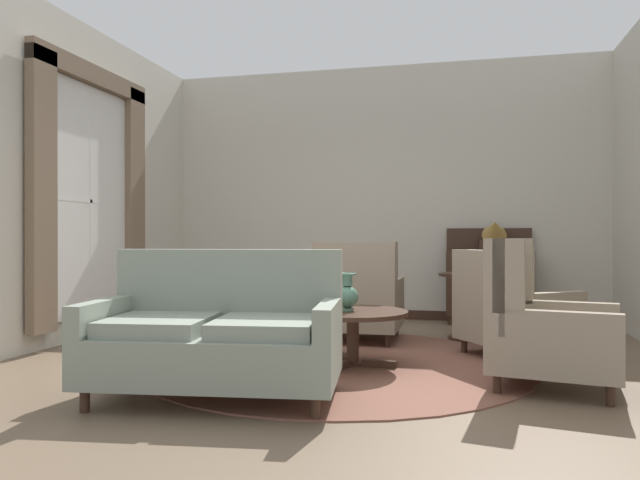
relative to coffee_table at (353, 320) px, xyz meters
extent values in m
plane|color=brown|center=(-0.17, -0.17, -0.38)|extent=(9.00, 9.00, 0.00)
cube|color=beige|center=(-0.17, 3.04, 1.28)|extent=(5.89, 0.08, 3.33)
cube|color=beige|center=(-3.04, 0.79, 1.28)|extent=(0.08, 4.50, 3.33)
cube|color=#382319|center=(-0.17, 2.99, -0.32)|extent=(5.73, 0.03, 0.12)
cylinder|color=brown|center=(-0.17, 0.13, -0.38)|extent=(3.27, 3.27, 0.01)
cube|color=silver|center=(-2.98, 0.76, 1.07)|extent=(0.03, 1.25, 2.34)
cube|color=white|center=(-2.96, 0.76, 1.07)|extent=(0.02, 1.33, 2.42)
cube|color=white|center=(-2.96, 0.76, 1.07)|extent=(0.02, 0.04, 2.34)
cube|color=white|center=(-2.96, 0.76, 1.07)|extent=(0.02, 1.25, 0.04)
cube|color=#75604C|center=(-2.92, -0.04, 1.12)|extent=(0.10, 0.32, 2.64)
cube|color=#75604C|center=(-2.92, 1.56, 1.12)|extent=(0.10, 0.32, 2.64)
cube|color=#75604C|center=(-2.92, 0.76, 2.39)|extent=(0.10, 1.93, 0.20)
cylinder|color=#382319|center=(0.00, 0.00, 0.06)|extent=(0.90, 0.90, 0.04)
cylinder|color=#382319|center=(0.00, 0.00, -0.15)|extent=(0.10, 0.10, 0.39)
cube|color=#382319|center=(0.22, -0.01, -0.35)|extent=(0.28, 0.08, 0.07)
cube|color=#382319|center=(-0.12, 0.19, -0.35)|extent=(0.20, 0.27, 0.07)
cube|color=#382319|center=(-0.10, -0.20, -0.35)|extent=(0.18, 0.28, 0.07)
cylinder|color=#4C7A66|center=(-0.04, -0.03, 0.09)|extent=(0.10, 0.10, 0.02)
ellipsoid|color=#4C7A66|center=(-0.04, -0.03, 0.20)|extent=(0.18, 0.18, 0.18)
cylinder|color=#4C7A66|center=(-0.04, -0.03, 0.33)|extent=(0.08, 0.08, 0.10)
torus|color=#4C7A66|center=(-0.04, -0.03, 0.38)|extent=(0.16, 0.16, 0.02)
cube|color=gray|center=(-0.71, -1.18, -0.09)|extent=(1.70, 1.05, 0.30)
cube|color=gray|center=(-0.75, -0.83, 0.33)|extent=(1.62, 0.33, 0.54)
cube|color=gray|center=(-1.05, -1.27, 0.11)|extent=(0.72, 0.73, 0.10)
cube|color=gray|center=(-0.35, -1.18, 0.11)|extent=(0.72, 0.73, 0.10)
cube|color=gray|center=(-1.45, -1.32, 0.16)|extent=(0.20, 0.77, 0.21)
cube|color=gray|center=(0.05, -1.15, 0.16)|extent=(0.20, 0.77, 0.21)
cylinder|color=#382319|center=(-1.37, -1.62, -0.31)|extent=(0.06, 0.06, 0.14)
cylinder|color=#382319|center=(0.04, -1.45, -0.31)|extent=(0.06, 0.06, 0.14)
cylinder|color=#382319|center=(-1.45, -0.92, -0.31)|extent=(0.06, 0.06, 0.14)
cylinder|color=#382319|center=(-0.05, -0.75, -0.31)|extent=(0.06, 0.06, 0.14)
cube|color=gray|center=(1.35, 0.75, -0.11)|extent=(1.14, 1.13, 0.26)
cube|color=gray|center=(1.07, 0.55, 0.29)|extent=(0.57, 0.71, 0.55)
cube|color=gray|center=(1.34, 0.32, 0.36)|extent=(0.22, 0.20, 0.42)
cube|color=gray|center=(0.94, 0.87, 0.36)|extent=(0.22, 0.20, 0.42)
cube|color=gray|center=(1.59, 0.51, 0.12)|extent=(0.66, 0.52, 0.20)
cube|color=gray|center=(1.20, 1.06, 0.12)|extent=(0.66, 0.52, 0.20)
cylinder|color=#382319|center=(1.81, 0.70, -0.31)|extent=(0.06, 0.06, 0.14)
cylinder|color=#382319|center=(1.45, 1.21, -0.31)|extent=(0.06, 0.06, 0.14)
cylinder|color=#382319|center=(1.26, 0.30, -0.31)|extent=(0.06, 0.06, 0.14)
cylinder|color=#382319|center=(0.90, 0.80, -0.31)|extent=(0.06, 0.06, 0.14)
cube|color=gray|center=(-0.15, 1.25, -0.11)|extent=(0.83, 0.87, 0.27)
cube|color=gray|center=(-0.15, 0.90, 0.33)|extent=(0.82, 0.15, 0.61)
cube|color=gray|center=(0.21, 0.98, 0.41)|extent=(0.10, 0.20, 0.47)
cube|color=gray|center=(-0.51, 0.99, 0.41)|extent=(0.10, 0.20, 0.47)
cube|color=gray|center=(0.21, 1.30, 0.14)|extent=(0.11, 0.76, 0.23)
cube|color=gray|center=(-0.50, 1.31, 0.14)|extent=(0.11, 0.76, 0.23)
cylinder|color=#382319|center=(0.19, 1.60, -0.31)|extent=(0.06, 0.06, 0.14)
cylinder|color=#382319|center=(-0.47, 1.61, -0.31)|extent=(0.06, 0.06, 0.14)
cylinder|color=#382319|center=(0.18, 0.90, -0.31)|extent=(0.06, 0.06, 0.14)
cylinder|color=#382319|center=(-0.48, 0.91, -0.31)|extent=(0.06, 0.06, 0.14)
cube|color=gray|center=(1.49, -0.39, -0.11)|extent=(0.98, 0.89, 0.27)
cube|color=gray|center=(1.15, -0.32, 0.35)|extent=(0.28, 0.76, 0.65)
cube|color=gray|center=(1.17, -0.66, 0.43)|extent=(0.22, 0.14, 0.50)
cube|color=gray|center=(1.29, -0.02, 0.43)|extent=(0.22, 0.14, 0.50)
cube|color=gray|center=(1.48, -0.72, 0.11)|extent=(0.76, 0.24, 0.18)
cube|color=gray|center=(1.60, -0.08, 0.11)|extent=(0.76, 0.24, 0.18)
cylinder|color=#382319|center=(1.78, -0.74, -0.31)|extent=(0.06, 0.06, 0.14)
cylinder|color=#382319|center=(1.89, -0.17, -0.31)|extent=(0.06, 0.06, 0.14)
cylinder|color=#382319|center=(1.10, -0.61, -0.31)|extent=(0.06, 0.06, 0.14)
cylinder|color=#382319|center=(1.21, -0.04, -0.31)|extent=(0.06, 0.06, 0.14)
cylinder|color=#382319|center=(0.91, 1.53, 0.30)|extent=(0.56, 0.56, 0.03)
cylinder|color=#382319|center=(0.91, 1.53, -0.05)|extent=(0.07, 0.07, 0.67)
cylinder|color=#382319|center=(0.91, 1.53, -0.36)|extent=(0.36, 0.36, 0.04)
cube|color=#382319|center=(1.20, 2.74, 0.12)|extent=(1.02, 0.35, 0.80)
cube|color=#382319|center=(1.20, 2.90, 0.66)|extent=(1.02, 0.04, 0.28)
cube|color=#382319|center=(0.74, 2.62, -0.33)|extent=(0.06, 0.06, 0.10)
cube|color=#382319|center=(1.67, 2.62, -0.33)|extent=(0.06, 0.06, 0.10)
cube|color=#382319|center=(0.74, 2.87, -0.33)|extent=(0.06, 0.06, 0.10)
cube|color=#382319|center=(1.67, 2.87, -0.33)|extent=(0.06, 0.06, 0.10)
cube|color=#382319|center=(1.20, 2.72, 0.59)|extent=(0.24, 0.24, 0.14)
cone|color=#B28942|center=(1.26, 2.64, 0.79)|extent=(0.30, 0.39, 0.39)
camera|label=1|loc=(0.85, -4.79, 0.67)|focal=33.33mm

